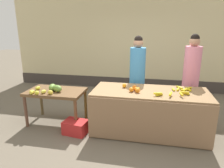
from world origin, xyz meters
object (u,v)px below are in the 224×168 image
Objects in this scene: produce_crate at (76,127)px; produce_sack at (103,102)px; vendor_woman_blue_shirt at (137,77)px; vendor_woman_pink_shirt at (191,78)px.

produce_sack is at bearing 75.01° from produce_crate.
vendor_woman_blue_shirt reaches higher than produce_sack.
vendor_woman_blue_shirt is 1.71m from produce_crate.
vendor_woman_blue_shirt is 0.98× the size of vendor_woman_pink_shirt.
produce_sack is (0.29, 1.08, 0.12)m from produce_crate.
produce_crate is 0.88× the size of produce_sack.
produce_sack is at bearing 179.27° from vendor_woman_blue_shirt.
vendor_woman_pink_shirt is at bearing 27.21° from produce_crate.
vendor_woman_blue_shirt is 3.62× the size of produce_sack.
produce_sack is (-0.79, 0.01, -0.67)m from vendor_woman_blue_shirt.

